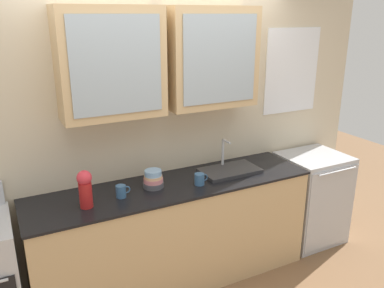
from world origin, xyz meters
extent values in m
plane|color=brown|center=(0.00, 0.00, 0.00)|extent=(10.00, 10.00, 0.00)
cube|color=beige|center=(0.00, 0.36, 1.42)|extent=(4.37, 0.10, 2.84)
cube|color=tan|center=(-0.43, 0.16, 1.94)|extent=(0.78, 0.30, 0.83)
cube|color=#9EADB7|center=(-0.43, 0.00, 1.94)|extent=(0.67, 0.01, 0.70)
cube|color=tan|center=(0.43, 0.16, 1.94)|extent=(0.78, 0.30, 0.83)
cube|color=#9EADB7|center=(0.43, 0.00, 1.94)|extent=(0.67, 0.01, 0.70)
cube|color=white|center=(1.44, 0.30, 1.75)|extent=(0.64, 0.01, 0.83)
cube|color=tan|center=(0.00, 0.00, 0.46)|extent=(2.40, 0.60, 0.91)
cube|color=black|center=(0.00, 0.00, 0.92)|extent=(2.43, 0.62, 0.02)
cube|color=#2D2D30|center=(0.56, 0.02, 0.95)|extent=(0.52, 0.31, 0.03)
cylinder|color=silver|center=(0.56, 0.14, 1.08)|extent=(0.02, 0.02, 0.24)
cylinder|color=silver|center=(0.56, 0.08, 1.21)|extent=(0.02, 0.12, 0.02)
cylinder|color=#4C4C54|center=(-0.17, 0.03, 0.96)|extent=(0.17, 0.17, 0.04)
cylinder|color=#D87F84|center=(-0.17, 0.03, 0.99)|extent=(0.16, 0.16, 0.05)
cylinder|color=#E0AD7F|center=(-0.17, 0.03, 1.02)|extent=(0.15, 0.15, 0.04)
cylinder|color=#8CB7E0|center=(-0.17, 0.03, 1.06)|extent=(0.14, 0.14, 0.05)
cylinder|color=#B21E1E|center=(-0.74, -0.07, 1.03)|extent=(0.10, 0.10, 0.20)
sphere|color=#D8333F|center=(-0.74, -0.07, 1.17)|extent=(0.11, 0.11, 0.11)
cylinder|color=#38608C|center=(0.19, -0.10, 0.98)|extent=(0.08, 0.08, 0.10)
torus|color=#38608C|center=(0.24, -0.10, 0.99)|extent=(0.06, 0.01, 0.06)
cylinder|color=#38608C|center=(-0.47, -0.03, 0.98)|extent=(0.08, 0.08, 0.10)
torus|color=#38608C|center=(-0.42, -0.03, 0.99)|extent=(0.06, 0.01, 0.06)
cube|color=silver|center=(1.56, 0.00, 0.47)|extent=(0.63, 0.57, 0.93)
cube|color=silver|center=(1.56, -0.29, 0.47)|extent=(0.60, 0.01, 0.84)
cylinder|color=silver|center=(1.56, -0.31, 0.87)|extent=(0.47, 0.02, 0.02)
camera|label=1|loc=(-1.25, -2.77, 2.29)|focal=37.01mm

